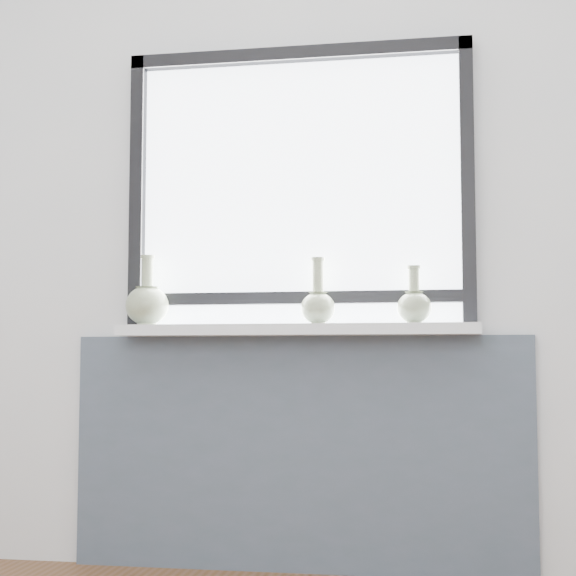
% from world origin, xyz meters
% --- Properties ---
extents(back_wall, '(3.60, 0.02, 2.60)m').
position_xyz_m(back_wall, '(0.00, 1.81, 1.30)').
color(back_wall, silver).
rests_on(back_wall, ground).
extents(apron_panel, '(1.70, 0.03, 0.86)m').
position_xyz_m(apron_panel, '(0.00, 1.78, 0.43)').
color(apron_panel, '#485164').
rests_on(apron_panel, ground).
extents(windowsill, '(1.32, 0.18, 0.04)m').
position_xyz_m(windowsill, '(0.00, 1.71, 0.88)').
color(windowsill, silver).
rests_on(windowsill, apron_panel).
extents(window, '(1.30, 0.06, 1.05)m').
position_xyz_m(window, '(0.00, 1.77, 1.44)').
color(window, black).
rests_on(window, windowsill).
extents(vase_a, '(0.16, 0.16, 0.26)m').
position_xyz_m(vase_a, '(-0.56, 1.70, 0.98)').
color(vase_a, '#97A683').
rests_on(vase_a, windowsill).
extents(vase_b, '(0.13, 0.13, 0.24)m').
position_xyz_m(vase_b, '(0.08, 1.71, 0.97)').
color(vase_b, '#97A683').
rests_on(vase_b, windowsill).
extents(vase_c, '(0.12, 0.12, 0.21)m').
position_xyz_m(vase_c, '(0.43, 1.72, 0.97)').
color(vase_c, '#97A683').
rests_on(vase_c, windowsill).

